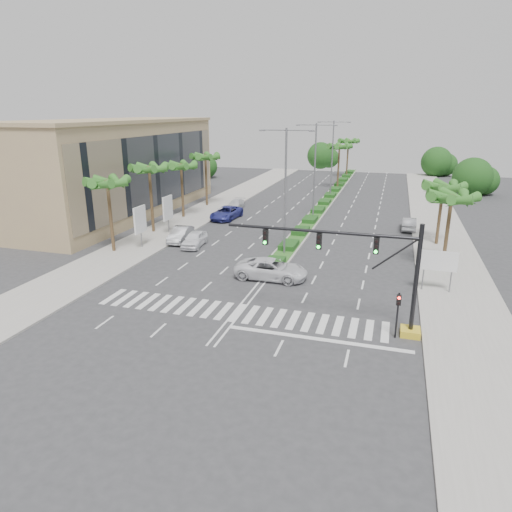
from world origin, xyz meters
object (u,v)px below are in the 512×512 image
(car_crossing, at_px, (271,269))
(car_right, at_px, (409,224))
(car_parked_d, at_px, (236,204))
(car_parked_a, at_px, (194,239))
(car_parked_b, at_px, (181,234))
(car_parked_c, at_px, (226,213))

(car_crossing, xyz_separation_m, car_right, (11.30, 20.55, -0.10))
(car_parked_d, distance_m, car_right, 24.25)
(car_parked_d, bearing_deg, car_parked_a, -84.62)
(car_parked_a, height_order, car_parked_b, car_parked_b)
(car_parked_a, relative_size, car_crossing, 0.75)
(car_parked_c, xyz_separation_m, car_parked_d, (-1.00, 6.53, -0.17))
(car_parked_a, xyz_separation_m, car_parked_b, (-2.20, 1.27, 0.01))
(car_parked_a, relative_size, car_parked_b, 0.96)
(car_parked_b, xyz_separation_m, car_parked_c, (1.00, 11.41, 0.03))
(car_right, bearing_deg, car_parked_c, 2.59)
(car_parked_a, bearing_deg, car_parked_b, 144.00)
(car_parked_c, height_order, car_crossing, car_crossing)
(car_parked_b, bearing_deg, car_parked_d, 83.40)
(car_parked_a, relative_size, car_parked_d, 1.03)
(car_crossing, bearing_deg, car_parked_b, 56.24)
(car_parked_d, xyz_separation_m, car_right, (23.60, -5.58, 0.11))
(car_parked_a, xyz_separation_m, car_right, (21.40, 13.63, -0.03))
(car_parked_b, height_order, car_crossing, car_crossing)
(car_right, bearing_deg, car_crossing, 61.40)
(car_right, bearing_deg, car_parked_b, 27.83)
(car_parked_a, bearing_deg, car_right, 26.57)
(car_parked_b, xyz_separation_m, car_right, (23.60, 12.36, -0.04))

